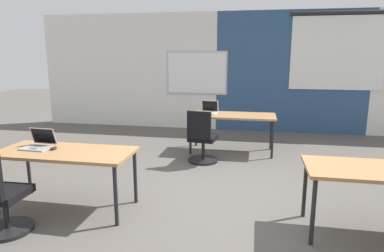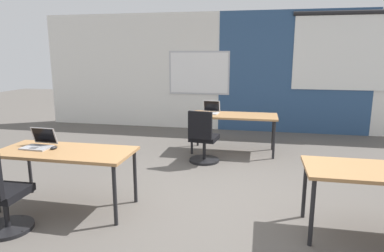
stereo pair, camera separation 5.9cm
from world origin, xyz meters
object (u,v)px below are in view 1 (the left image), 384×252
object	(u,v)px
laptop_near_left_end	(39,144)
mouse_near_left_end	(53,148)
desk_near_left	(66,156)
desk_far_center	(232,118)
laptop_far_left	(209,111)
chair_far_left	(202,141)
mouse_far_left	(196,112)

from	to	relation	value
laptop_near_left_end	mouse_near_left_end	xyz separation A→B (m)	(0.22, -0.05, -0.03)
laptop_near_left_end	mouse_near_left_end	distance (m)	0.23
desk_near_left	desk_far_center	xyz separation A→B (m)	(1.75, 2.80, 0.00)
laptop_far_left	laptop_near_left_end	bearing A→B (deg)	-114.06
laptop_near_left_end	chair_far_left	world-z (taller)	laptop_near_left_end
desk_near_left	laptop_near_left_end	bearing A→B (deg)	170.77
laptop_far_left	chair_far_left	size ratio (longest dim) A/B	0.39
laptop_far_left	mouse_far_left	world-z (taller)	laptop_far_left
desk_far_center	laptop_far_left	size ratio (longest dim) A/B	4.44
chair_far_left	mouse_far_left	bearing A→B (deg)	-64.76
mouse_near_left_end	chair_far_left	xyz separation A→B (m)	(1.46, 2.02, -0.36)
desk_far_center	mouse_near_left_end	xyz separation A→B (m)	(-1.91, -2.78, 0.08)
mouse_far_left	mouse_near_left_end	bearing A→B (deg)	-113.40
desk_near_left	mouse_far_left	xyz separation A→B (m)	(1.05, 2.82, 0.08)
mouse_near_left_end	desk_near_left	bearing A→B (deg)	-5.76
mouse_near_left_end	mouse_far_left	distance (m)	3.05
desk_near_left	laptop_near_left_end	world-z (taller)	laptop_near_left_end
laptop_near_left_end	mouse_far_left	distance (m)	3.10
desk_near_left	chair_far_left	world-z (taller)	chair_far_left
desk_far_center	chair_far_left	distance (m)	0.93
mouse_near_left_end	chair_far_left	world-z (taller)	chair_far_left
desk_far_center	mouse_near_left_end	size ratio (longest dim) A/B	14.60
desk_far_center	mouse_far_left	size ratio (longest dim) A/B	15.63
desk_far_center	mouse_far_left	world-z (taller)	mouse_far_left
laptop_near_left_end	laptop_far_left	size ratio (longest dim) A/B	0.95
desk_near_left	chair_far_left	size ratio (longest dim) A/B	1.74
mouse_far_left	chair_far_left	world-z (taller)	chair_far_left
desk_far_center	laptop_near_left_end	size ratio (longest dim) A/B	4.66
mouse_near_left_end	desk_far_center	bearing A→B (deg)	55.55
laptop_near_left_end	mouse_far_left	bearing A→B (deg)	65.08
desk_far_center	laptop_near_left_end	bearing A→B (deg)	-127.91
mouse_near_left_end	chair_far_left	distance (m)	2.52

